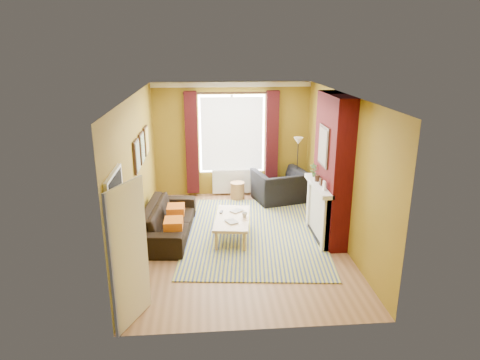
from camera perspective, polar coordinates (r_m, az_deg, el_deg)
The scene contains 12 objects.
ground at distance 8.42m, azimuth 0.14°, elevation -7.99°, with size 5.50×5.50×0.00m, color brown.
room_walls at distance 8.26m, azimuth 4.40°, elevation 1.71°, with size 3.82×5.54×2.83m.
striped_rug at distance 8.70m, azimuth 1.97°, elevation -7.06°, with size 3.09×4.02×0.02m.
sofa at distance 8.63m, azimuth -9.54°, elevation -5.29°, with size 2.18×0.85×0.64m, color black.
armchair at distance 10.32m, azimuth 5.36°, elevation -0.84°, with size 1.18×1.03×0.77m, color black.
coffee_table at distance 8.36m, azimuth -1.03°, elevation -5.28°, with size 0.81×1.37×0.43m.
wicker_stool at distance 10.48m, azimuth -0.34°, elevation -1.45°, with size 0.45×0.45×0.43m.
floor_lamp at distance 10.32m, azimuth 7.73°, elevation 3.88°, with size 0.25×0.25×1.54m.
book_a at distance 8.08m, azimuth -1.71°, elevation -5.69°, with size 0.18×0.25×0.02m, color #999999.
book_b at distance 8.69m, azimuth -0.87°, elevation -3.96°, with size 0.18×0.25×0.02m, color #999999.
mug at distance 8.33m, azimuth 0.61°, elevation -4.67°, with size 0.11×0.11×0.10m, color #999999.
tv_remote at distance 8.58m, azimuth -2.50°, elevation -4.28°, with size 0.08×0.16×0.02m.
Camera 1 is at (-0.63, -7.56, 3.65)m, focal length 32.00 mm.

